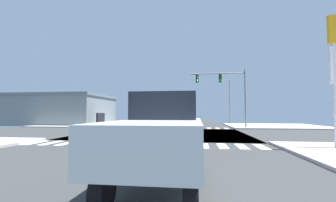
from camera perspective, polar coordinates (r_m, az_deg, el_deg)
name	(u,v)px	position (r m, az deg, el deg)	size (l,w,h in m)	color
ground	(164,134)	(20.27, -0.95, -8.15)	(90.00, 90.00, 0.05)	#353737
sidewalk_corner_ne	(274,126)	(33.58, 24.96, -5.68)	(12.00, 12.00, 0.14)	#B2ADA3
sidewalk_corner_nw	(89,125)	(35.76, -19.17, -5.62)	(12.00, 12.00, 0.14)	#B0ADA6
crosswalk_near	(141,144)	(13.19, -6.72, -10.76)	(13.50, 2.00, 0.01)	white
crosswalk_far	(171,128)	(27.52, 0.75, -6.75)	(13.50, 2.00, 0.01)	white
traffic_signal_mast	(224,85)	(27.43, 13.85, 3.86)	(6.35, 0.55, 6.84)	gray
street_lamp	(228,97)	(39.23, 14.78, 0.88)	(1.78, 0.32, 7.26)	gray
bank_building	(56,110)	(40.14, -26.13, -1.97)	(17.30, 10.98, 4.61)	gray
pickup_nearside_1	(167,116)	(37.29, -0.21, -3.80)	(2.00, 5.10, 2.35)	black
pickup_crossing_2	(162,132)	(6.03, -1.43, -7.67)	(2.00, 5.10, 2.35)	black
sedan_queued_2	(175,116)	(51.30, 1.87, -3.79)	(1.80, 4.30, 1.88)	black
sedan_leading_3	(151,117)	(39.55, -4.19, -4.00)	(1.80, 4.30, 1.88)	black
box_truck_trailing_1	(178,110)	(58.42, 2.54, -2.28)	(2.40, 7.20, 4.85)	black
sedan_middle_4	(144,118)	(34.16, -6.05, -4.14)	(1.80, 4.30, 1.88)	black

